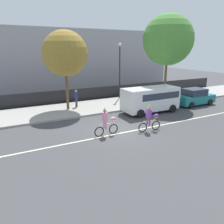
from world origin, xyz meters
TOP-DOWN VIEW (x-y plane):
  - ground_plane at (0.00, 0.00)m, footprint 80.00×80.00m
  - road_centre_line at (0.00, -0.50)m, footprint 36.00×0.14m
  - sidewalk_curb at (0.00, 6.50)m, footprint 60.00×5.00m
  - fence_line at (0.00, 9.40)m, footprint 40.00×0.08m
  - building_backdrop at (1.79, 18.00)m, footprint 28.00×8.00m
  - parade_cyclist_pink at (-1.04, -0.37)m, footprint 1.72×0.50m
  - parade_cyclist_purple at (1.86, -1.08)m, footprint 1.72×0.50m
  - parked_van_white at (4.82, 2.70)m, footprint 5.00×2.22m
  - parked_car_teal at (10.28, 2.79)m, footprint 4.10×1.92m
  - street_lamp_post at (4.89, 8.42)m, footprint 0.36×0.36m
  - street_tree_near_lamp at (8.05, 4.70)m, footprint 4.83×4.83m
  - street_tree_far_corner at (-1.52, 6.53)m, footprint 3.87×3.87m
  - pedestrian_onlooker at (-0.59, 6.92)m, footprint 0.32×0.20m

SIDE VIEW (x-z plane):
  - ground_plane at x=0.00m, z-range 0.00..0.00m
  - road_centre_line at x=0.00m, z-range 0.00..0.01m
  - sidewalk_curb at x=0.00m, z-range 0.00..0.15m
  - fence_line at x=0.00m, z-range 0.00..1.40m
  - parked_car_teal at x=10.28m, z-range -0.04..1.60m
  - parade_cyclist_pink at x=-1.04m, z-range -0.12..1.80m
  - parade_cyclist_purple at x=1.86m, z-range -0.12..1.80m
  - pedestrian_onlooker at x=-0.59m, z-range 0.20..1.82m
  - parked_van_white at x=4.82m, z-range 0.19..2.37m
  - building_backdrop at x=1.79m, z-range 0.00..7.79m
  - street_lamp_post at x=4.89m, z-range 1.06..6.92m
  - street_tree_far_corner at x=-1.52m, z-range 1.61..8.43m
  - street_tree_near_lamp at x=8.05m, z-range 1.97..10.47m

